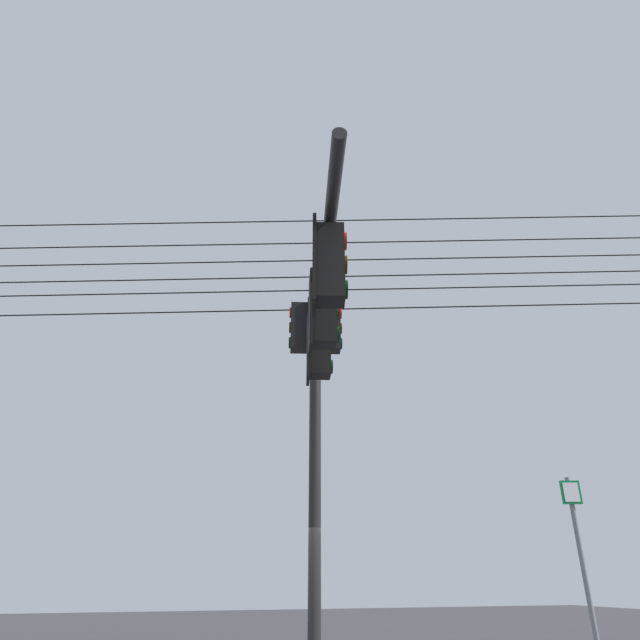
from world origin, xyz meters
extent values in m
cylinder|color=black|center=(0.92, 0.18, 3.04)|extent=(0.20, 0.20, 6.08)
cylinder|color=black|center=(0.22, -2.47, 5.38)|extent=(1.53, 5.34, 0.14)
cube|color=black|center=(1.21, 0.11, 5.93)|extent=(0.37, 0.37, 0.90)
cube|color=black|center=(1.04, 0.15, 5.93)|extent=(0.15, 0.44, 1.04)
cylinder|color=red|center=(1.37, 0.06, 6.23)|extent=(0.08, 0.20, 0.20)
cylinder|color=#3C2703|center=(1.37, 0.06, 5.93)|extent=(0.08, 0.20, 0.20)
cylinder|color=black|center=(1.37, 0.06, 5.63)|extent=(0.08, 0.20, 0.20)
cube|color=black|center=(0.63, 0.26, 5.93)|extent=(0.37, 0.37, 0.90)
cube|color=black|center=(0.79, 0.22, 5.93)|extent=(0.15, 0.44, 1.04)
cylinder|color=red|center=(0.47, 0.30, 6.23)|extent=(0.08, 0.20, 0.20)
cylinder|color=#3C2703|center=(0.47, 0.30, 5.93)|extent=(0.08, 0.20, 0.20)
cylinder|color=black|center=(0.47, 0.30, 5.63)|extent=(0.08, 0.20, 0.20)
cube|color=black|center=(0.47, -1.53, 4.83)|extent=(0.37, 0.37, 0.90)
cube|color=black|center=(0.30, -1.49, 4.83)|extent=(0.15, 0.44, 1.04)
cylinder|color=red|center=(0.63, -1.57, 5.13)|extent=(0.08, 0.20, 0.20)
cylinder|color=#3C2703|center=(0.63, -1.57, 4.83)|extent=(0.08, 0.20, 0.20)
cylinder|color=black|center=(0.63, -1.57, 4.53)|extent=(0.08, 0.20, 0.20)
cube|color=black|center=(0.17, -2.67, 4.83)|extent=(0.36, 0.36, 0.90)
cube|color=black|center=(0.00, -2.62, 4.83)|extent=(0.15, 0.44, 1.04)
cylinder|color=red|center=(0.33, -2.71, 5.13)|extent=(0.08, 0.20, 0.20)
cylinder|color=#3C2703|center=(0.33, -2.71, 4.83)|extent=(0.08, 0.20, 0.20)
cylinder|color=black|center=(0.33, -2.71, 4.53)|extent=(0.08, 0.20, 0.20)
cube|color=black|center=(-0.13, -3.80, 4.83)|extent=(0.37, 0.37, 0.90)
cube|color=black|center=(-0.29, -3.75, 4.83)|extent=(0.17, 0.43, 1.04)
cylinder|color=red|center=(0.03, -3.85, 5.13)|extent=(0.09, 0.20, 0.20)
cylinder|color=#3C2703|center=(0.03, -3.85, 4.83)|extent=(0.09, 0.20, 0.20)
cylinder|color=black|center=(0.03, -3.85, 4.53)|extent=(0.09, 0.20, 0.20)
cylinder|color=slate|center=(4.04, -1.95, 1.55)|extent=(0.07, 0.07, 3.09)
cube|color=#0C7238|center=(4.03, -1.99, 2.88)|extent=(0.27, 0.11, 0.32)
cube|color=white|center=(4.03, -2.00, 2.88)|extent=(0.20, 0.07, 0.26)
cylinder|color=black|center=(-0.19, 0.51, 6.28)|extent=(24.25, 7.26, 0.74)
cylinder|color=black|center=(-0.19, 0.51, 6.68)|extent=(24.25, 7.26, 0.74)
cylinder|color=black|center=(-0.19, 0.51, 6.97)|extent=(24.25, 7.26, 0.74)
cylinder|color=black|center=(-0.19, 0.51, 7.33)|extent=(24.25, 7.26, 0.74)
cylinder|color=black|center=(-0.19, 0.51, 7.73)|extent=(24.25, 7.26, 0.74)
cylinder|color=black|center=(-0.19, 0.51, 8.26)|extent=(24.25, 7.26, 0.74)
camera|label=1|loc=(-1.78, -8.69, 1.78)|focal=31.26mm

